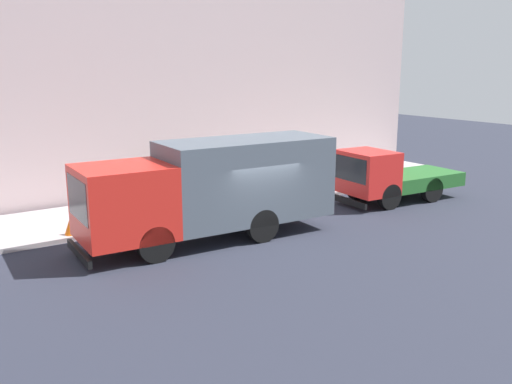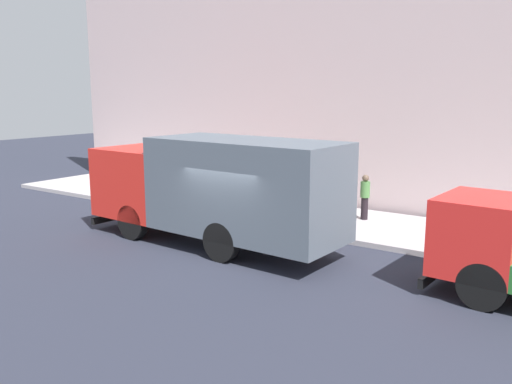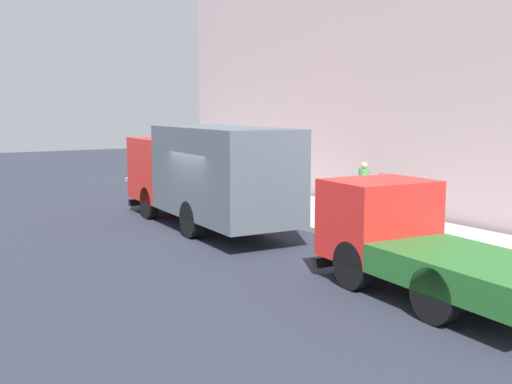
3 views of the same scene
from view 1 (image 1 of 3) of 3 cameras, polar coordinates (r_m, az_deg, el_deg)
name	(u,v)px [view 1 (image 1 of 3)]	position (r m, az deg, el deg)	size (l,w,h in m)	color
ground	(256,238)	(18.60, 0.03, -4.70)	(80.00, 80.00, 0.00)	#282B39
sidewalk	(186,204)	(22.80, -7.21, -1.26)	(4.18, 30.00, 0.16)	#AAA4A5
building_facade	(153,49)	(24.45, -10.49, 14.17)	(0.50, 30.00, 12.50)	#C4ABAB
large_utility_truck	(213,186)	(18.07, -4.36, 0.59)	(2.84, 8.60, 3.23)	red
small_flatbed_truck	(388,177)	(23.79, 13.35, 1.54)	(2.55, 5.74, 2.24)	red
pedestrian_walking	(153,176)	(23.78, -10.45, 1.63)	(0.43, 0.43, 1.71)	#57514A
pedestrian_standing	(210,176)	(23.75, -4.77, 1.65)	(0.44, 0.44, 1.57)	black
traffic_cone_orange	(70,226)	(19.32, -18.44, -3.34)	(0.39, 0.39, 0.56)	orange
street_sign_post	(214,170)	(21.01, -4.31, 2.21)	(0.44, 0.08, 2.67)	#4C5156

